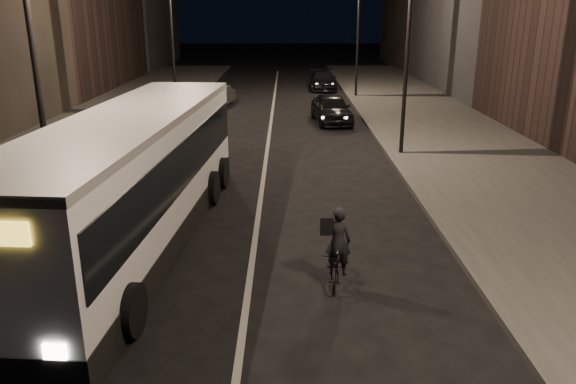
{
  "coord_description": "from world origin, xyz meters",
  "views": [
    {
      "loc": [
        0.84,
        -10.66,
        5.88
      ],
      "look_at": [
        0.88,
        2.65,
        1.5
      ],
      "focal_mm": 35.0,
      "sensor_mm": 36.0,
      "label": 1
    }
  ],
  "objects_px": {
    "streetlight_left_near": "(41,29)",
    "cyclist_on_bicycle": "(337,258)",
    "streetlight_right_far": "(355,16)",
    "streetlight_left_far": "(175,18)",
    "car_mid": "(219,95)",
    "city_bus": "(133,175)",
    "streetlight_right_mid": "(402,22)",
    "car_far": "(323,80)",
    "car_near": "(331,109)"
  },
  "relations": [
    {
      "from": "city_bus",
      "to": "cyclist_on_bicycle",
      "type": "distance_m",
      "value": 5.69
    },
    {
      "from": "streetlight_right_mid",
      "to": "streetlight_left_far",
      "type": "bearing_deg",
      "value": 136.84
    },
    {
      "from": "streetlight_right_far",
      "to": "car_mid",
      "type": "relative_size",
      "value": 2.04
    },
    {
      "from": "city_bus",
      "to": "car_near",
      "type": "height_order",
      "value": "city_bus"
    },
    {
      "from": "car_mid",
      "to": "car_far",
      "type": "distance_m",
      "value": 10.19
    },
    {
      "from": "streetlight_left_far",
      "to": "cyclist_on_bicycle",
      "type": "height_order",
      "value": "streetlight_left_far"
    },
    {
      "from": "streetlight_right_far",
      "to": "car_mid",
      "type": "xyz_separation_m",
      "value": [
        -8.74,
        -3.31,
        -4.71
      ]
    },
    {
      "from": "streetlight_left_far",
      "to": "car_mid",
      "type": "distance_m",
      "value": 5.75
    },
    {
      "from": "streetlight_left_near",
      "to": "cyclist_on_bicycle",
      "type": "relative_size",
      "value": 4.34
    },
    {
      "from": "car_near",
      "to": "streetlight_left_near",
      "type": "bearing_deg",
      "value": -125.83
    },
    {
      "from": "city_bus",
      "to": "cyclist_on_bicycle",
      "type": "bearing_deg",
      "value": -21.37
    },
    {
      "from": "streetlight_right_far",
      "to": "streetlight_left_near",
      "type": "relative_size",
      "value": 1.0
    },
    {
      "from": "streetlight_right_mid",
      "to": "car_near",
      "type": "xyz_separation_m",
      "value": [
        -2.08,
        7.18,
        -4.6
      ]
    },
    {
      "from": "streetlight_right_far",
      "to": "city_bus",
      "type": "height_order",
      "value": "streetlight_right_far"
    },
    {
      "from": "car_mid",
      "to": "streetlight_left_near",
      "type": "bearing_deg",
      "value": 91.12
    },
    {
      "from": "streetlight_right_mid",
      "to": "car_far",
      "type": "bearing_deg",
      "value": 94.93
    },
    {
      "from": "streetlight_right_mid",
      "to": "streetlight_right_far",
      "type": "xyz_separation_m",
      "value": [
        0.0,
        16.0,
        0.0
      ]
    },
    {
      "from": "car_near",
      "to": "car_far",
      "type": "distance_m",
      "value": 12.92
    },
    {
      "from": "city_bus",
      "to": "streetlight_right_far",
      "type": "bearing_deg",
      "value": 75.78
    },
    {
      "from": "city_bus",
      "to": "cyclist_on_bicycle",
      "type": "relative_size",
      "value": 6.8
    },
    {
      "from": "city_bus",
      "to": "car_far",
      "type": "height_order",
      "value": "city_bus"
    },
    {
      "from": "streetlight_right_far",
      "to": "car_far",
      "type": "bearing_deg",
      "value": 112.95
    },
    {
      "from": "cyclist_on_bicycle",
      "to": "car_near",
      "type": "relative_size",
      "value": 0.42
    },
    {
      "from": "streetlight_right_far",
      "to": "car_mid",
      "type": "bearing_deg",
      "value": -159.26
    },
    {
      "from": "streetlight_right_far",
      "to": "streetlight_left_far",
      "type": "xyz_separation_m",
      "value": [
        -10.66,
        -6.0,
        0.0
      ]
    },
    {
      "from": "cyclist_on_bicycle",
      "to": "car_mid",
      "type": "relative_size",
      "value": 0.47
    },
    {
      "from": "streetlight_left_far",
      "to": "car_far",
      "type": "bearing_deg",
      "value": 48.49
    },
    {
      "from": "streetlight_left_far",
      "to": "city_bus",
      "type": "bearing_deg",
      "value": -83.16
    },
    {
      "from": "streetlight_left_near",
      "to": "car_mid",
      "type": "xyz_separation_m",
      "value": [
        1.93,
        20.69,
        -4.71
      ]
    },
    {
      "from": "streetlight_right_far",
      "to": "car_near",
      "type": "xyz_separation_m",
      "value": [
        -2.08,
        -8.82,
        -4.6
      ]
    },
    {
      "from": "city_bus",
      "to": "car_mid",
      "type": "xyz_separation_m",
      "value": [
        -0.35,
        21.65,
        -1.19
      ]
    },
    {
      "from": "car_near",
      "to": "car_far",
      "type": "height_order",
      "value": "car_near"
    },
    {
      "from": "streetlight_left_near",
      "to": "streetlight_left_far",
      "type": "distance_m",
      "value": 18.0
    },
    {
      "from": "streetlight_left_near",
      "to": "cyclist_on_bicycle",
      "type": "height_order",
      "value": "streetlight_left_near"
    },
    {
      "from": "car_near",
      "to": "car_mid",
      "type": "xyz_separation_m",
      "value": [
        -6.65,
        5.51,
        -0.1
      ]
    },
    {
      "from": "car_near",
      "to": "streetlight_right_mid",
      "type": "bearing_deg",
      "value": -80.16
    },
    {
      "from": "streetlight_left_near",
      "to": "city_bus",
      "type": "bearing_deg",
      "value": -22.8
    },
    {
      "from": "streetlight_left_near",
      "to": "car_near",
      "type": "bearing_deg",
      "value": 60.52
    },
    {
      "from": "streetlight_left_near",
      "to": "car_mid",
      "type": "bearing_deg",
      "value": 84.68
    },
    {
      "from": "streetlight_right_mid",
      "to": "streetlight_left_far",
      "type": "height_order",
      "value": "same"
    },
    {
      "from": "city_bus",
      "to": "car_mid",
      "type": "height_order",
      "value": "city_bus"
    },
    {
      "from": "cyclist_on_bicycle",
      "to": "car_near",
      "type": "bearing_deg",
      "value": 93.18
    },
    {
      "from": "streetlight_right_far",
      "to": "city_bus",
      "type": "distance_m",
      "value": 26.56
    },
    {
      "from": "streetlight_right_mid",
      "to": "streetlight_right_far",
      "type": "relative_size",
      "value": 1.0
    },
    {
      "from": "streetlight_right_mid",
      "to": "streetlight_right_far",
      "type": "height_order",
      "value": "same"
    },
    {
      "from": "streetlight_right_mid",
      "to": "city_bus",
      "type": "relative_size",
      "value": 0.64
    },
    {
      "from": "streetlight_right_far",
      "to": "streetlight_left_far",
      "type": "distance_m",
      "value": 12.24
    },
    {
      "from": "cyclist_on_bicycle",
      "to": "car_near",
      "type": "distance_m",
      "value": 18.59
    },
    {
      "from": "cyclist_on_bicycle",
      "to": "car_far",
      "type": "distance_m",
      "value": 31.5
    },
    {
      "from": "streetlight_left_far",
      "to": "city_bus",
      "type": "relative_size",
      "value": 0.64
    }
  ]
}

